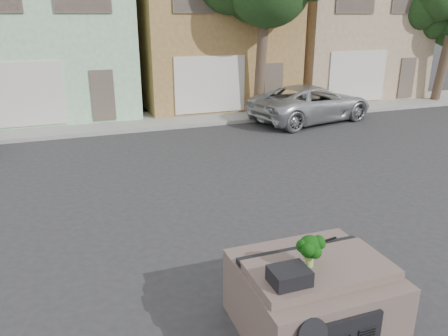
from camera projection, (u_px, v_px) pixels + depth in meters
ground_plane at (234, 235)px, 8.95m from camera, size 120.00×120.00×0.00m
sidewalk at (143, 121)px, 18.24m from camera, size 40.00×3.00×0.15m
townhouse_mint at (44, 27)px, 19.43m from camera, size 7.20×8.20×7.55m
townhouse_tan at (204, 25)px, 21.85m from camera, size 7.20×8.20×7.55m
townhouse_beige at (333, 24)px, 24.26m from camera, size 7.20×8.20×7.55m
silver_pickup at (310, 121)px, 18.61m from camera, size 5.89×3.65×1.52m
tree_near at (262, 15)px, 17.84m from camera, size 4.40×4.00×8.50m
tree_far at (446, 42)px, 21.48m from camera, size 3.20×3.00×6.00m
car_dashboard at (312, 295)px, 6.10m from camera, size 2.00×1.80×1.12m
instrument_hump at (289, 276)px, 5.39m from camera, size 0.48×0.38×0.20m
wiper_arm at (318, 243)px, 6.34m from camera, size 0.69×0.15×0.02m
broccoli at (310, 251)px, 5.72m from camera, size 0.52×0.52×0.45m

